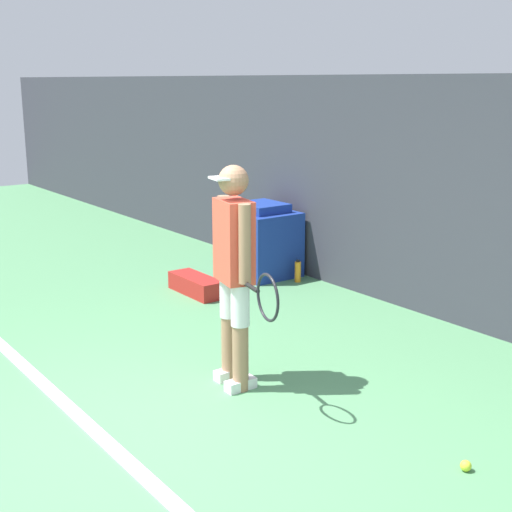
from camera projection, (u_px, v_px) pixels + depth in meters
The scene contains 8 objects.
ground_plane at pixel (134, 446), 4.51m from camera, with size 24.00×24.00×0.00m, color #518C5B.
back_wall at pixel (492, 208), 6.30m from camera, with size 24.00×0.10×2.31m.
court_baseline at pixel (117, 451), 4.44m from camera, with size 21.60×0.10×0.01m.
tennis_player at pixel (235, 267), 5.20m from camera, with size 0.97×0.32×1.67m.
tennis_ball at pixel (466, 466), 4.22m from camera, with size 0.07×0.07×0.07m.
covered_chair at pixel (262, 241), 8.41m from camera, with size 0.77×0.68×0.86m.
equipment_bag at pixel (196, 285), 7.72m from camera, with size 0.74×0.28×0.19m.
water_bottle at pixel (298, 271), 8.16m from camera, with size 0.07×0.07×0.26m.
Camera 1 is at (3.75, -1.81, 2.26)m, focal length 50.00 mm.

